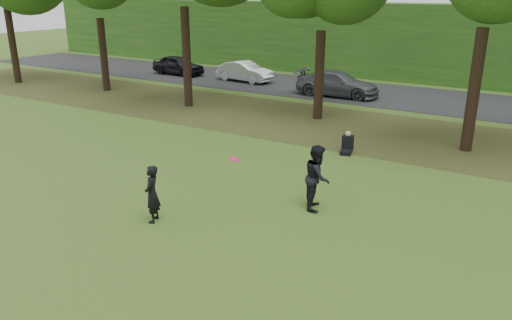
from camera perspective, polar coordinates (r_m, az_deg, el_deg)
The scene contains 9 objects.
ground at distance 11.73m, azimuth -8.18°, elevation -11.77°, with size 120.00×120.00×0.00m, color #3D5B1C.
leaf_litter at distance 22.50m, azimuth 13.07°, elevation 3.21°, with size 60.00×7.00×0.01m, color #4E371C.
street at distance 30.02m, azimuth 17.99°, elevation 6.72°, with size 70.00×7.00×0.02m, color black.
far_hedge at distance 35.46m, azimuth 20.80°, elevation 12.29°, with size 70.00×3.00×5.00m, color #214D16.
player_left at distance 13.55m, azimuth -11.79°, elevation -3.83°, with size 0.58×0.38×1.59m, color black.
player_right at distance 14.14m, azimuth 7.03°, elevation -1.94°, with size 0.91×0.71×1.87m, color black.
parked_cars at distance 28.66m, azimuth 17.96°, elevation 7.62°, with size 37.42×3.78×1.47m.
frisbee at distance 13.35m, azimuth -2.53°, elevation 0.11°, with size 0.29×0.28×0.14m.
seated_person at distance 19.34m, azimuth 10.39°, elevation 1.75°, with size 0.56×0.80×0.83m.
Camera 1 is at (6.54, -7.68, 5.99)m, focal length 35.00 mm.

